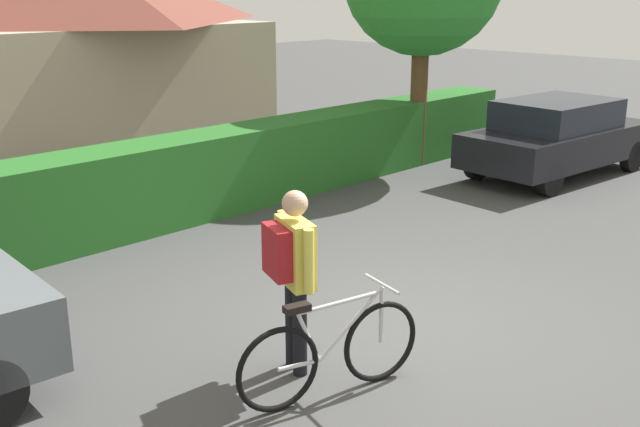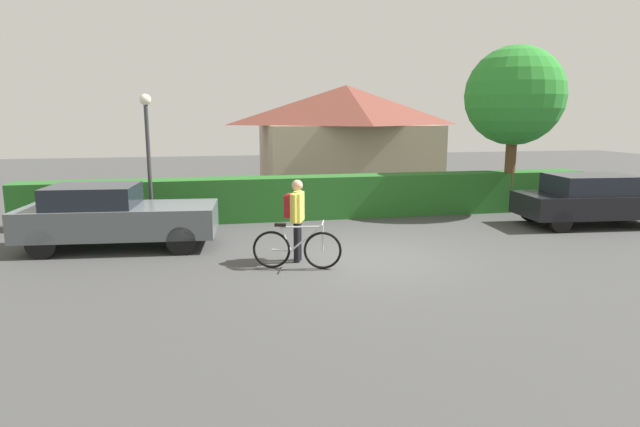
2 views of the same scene
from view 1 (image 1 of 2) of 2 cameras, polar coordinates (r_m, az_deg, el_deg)
The scene contains 6 objects.
ground_plane at distance 8.03m, azimuth 6.60°, elevation -8.18°, with size 60.00×60.00×0.00m, color #424242.
hedge_row at distance 11.12m, azimuth -12.65°, elevation 2.04°, with size 16.71×0.90×1.23m, color #256323.
house_distant at distance 16.87m, azimuth -17.56°, elevation 11.82°, with size 6.81×5.20×4.16m.
parked_car_far at distance 14.52m, azimuth 17.38°, elevation 5.56°, with size 4.07×2.04×1.40m.
bicycle at distance 6.51m, azimuth 0.85°, elevation -10.34°, with size 1.70×0.64×0.93m.
person_rider at distance 6.65m, azimuth -2.12°, elevation -3.82°, with size 0.48×0.64×1.70m.
Camera 1 is at (-5.80, -4.40, 3.38)m, focal length 42.66 mm.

